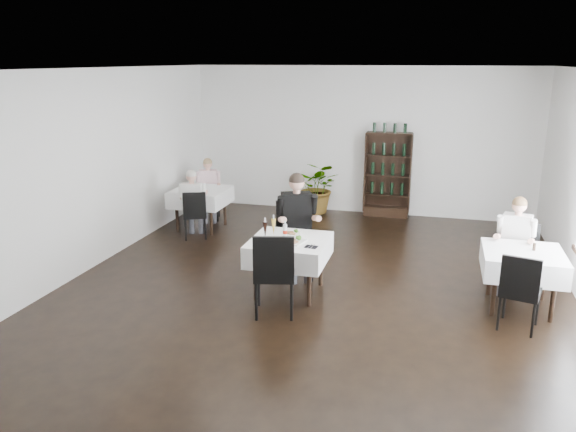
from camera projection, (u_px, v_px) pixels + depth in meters
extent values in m
plane|color=black|center=(310.00, 294.00, 7.71)|extent=(9.00, 9.00, 0.00)
plane|color=white|center=(313.00, 69.00, 6.90)|extent=(9.00, 9.00, 0.00)
plane|color=white|center=(360.00, 141.00, 11.49)|extent=(7.00, 0.00, 7.00)
plane|color=white|center=(132.00, 360.00, 3.13)|extent=(7.00, 0.00, 7.00)
plane|color=white|center=(78.00, 174.00, 8.19)|extent=(0.00, 9.00, 9.00)
cube|color=black|center=(386.00, 211.00, 11.55)|extent=(0.90, 0.28, 0.20)
cylinder|color=black|center=(256.00, 275.00, 7.45)|extent=(0.06, 0.06, 0.71)
cylinder|color=black|center=(271.00, 257.00, 8.13)|extent=(0.06, 0.06, 0.71)
cylinder|color=black|center=(309.00, 280.00, 7.26)|extent=(0.06, 0.06, 0.71)
cylinder|color=black|center=(321.00, 262.00, 7.94)|extent=(0.06, 0.06, 0.71)
cube|color=black|center=(289.00, 242.00, 7.59)|extent=(0.85, 0.85, 0.04)
cube|color=white|center=(289.00, 250.00, 7.62)|extent=(1.03, 1.03, 0.30)
cylinder|color=black|center=(177.00, 214.00, 10.39)|extent=(0.06, 0.06, 0.71)
cylinder|color=black|center=(192.00, 205.00, 11.02)|extent=(0.06, 0.06, 0.71)
cylinder|color=black|center=(211.00, 216.00, 10.22)|extent=(0.06, 0.06, 0.71)
cylinder|color=black|center=(225.00, 207.00, 10.85)|extent=(0.06, 0.06, 0.71)
cube|color=black|center=(201.00, 191.00, 10.52)|extent=(0.80, 0.80, 0.04)
cube|color=white|center=(201.00, 197.00, 10.55)|extent=(0.98, 0.98, 0.30)
cylinder|color=black|center=(494.00, 289.00, 6.99)|extent=(0.06, 0.06, 0.71)
cylinder|color=black|center=(490.00, 270.00, 7.62)|extent=(0.06, 0.06, 0.71)
cylinder|color=black|center=(553.00, 295.00, 6.81)|extent=(0.06, 0.06, 0.71)
cylinder|color=black|center=(544.00, 275.00, 7.45)|extent=(0.06, 0.06, 0.71)
cube|color=black|center=(523.00, 254.00, 7.11)|extent=(0.80, 0.80, 0.04)
cube|color=white|center=(522.00, 263.00, 7.14)|extent=(0.98, 0.98, 0.30)
imported|color=#21531C|center=(318.00, 187.00, 11.67)|extent=(1.10, 0.99, 1.10)
cylinder|color=black|center=(282.00, 266.00, 8.05)|extent=(0.04, 0.04, 0.51)
cylinder|color=black|center=(279.00, 256.00, 8.47)|extent=(0.04, 0.04, 0.51)
cylinder|color=black|center=(312.00, 265.00, 8.10)|extent=(0.04, 0.04, 0.51)
cylinder|color=black|center=(307.00, 255.00, 8.52)|extent=(0.04, 0.04, 0.51)
cube|color=black|center=(295.00, 242.00, 8.21)|extent=(0.66, 0.66, 0.08)
cube|color=black|center=(293.00, 218.00, 8.35)|extent=(0.49, 0.25, 0.55)
cylinder|color=black|center=(292.00, 288.00, 7.29)|extent=(0.04, 0.04, 0.50)
cylinder|color=black|center=(291.00, 302.00, 6.87)|extent=(0.04, 0.04, 0.50)
cylinder|color=black|center=(259.00, 288.00, 7.30)|extent=(0.04, 0.04, 0.50)
cylinder|color=black|center=(256.00, 302.00, 6.88)|extent=(0.04, 0.04, 0.50)
cube|color=black|center=(275.00, 274.00, 7.01)|extent=(0.60, 0.60, 0.08)
cube|color=black|center=(274.00, 258.00, 6.71)|extent=(0.50, 0.17, 0.54)
cylinder|color=black|center=(199.00, 212.00, 11.11)|extent=(0.03, 0.03, 0.41)
cylinder|color=black|center=(201.00, 207.00, 11.46)|extent=(0.03, 0.03, 0.41)
cylinder|color=black|center=(217.00, 211.00, 11.12)|extent=(0.03, 0.03, 0.41)
cylinder|color=black|center=(219.00, 207.00, 11.47)|extent=(0.03, 0.03, 0.41)
cube|color=black|center=(209.00, 198.00, 11.23)|extent=(0.52, 0.52, 0.06)
cube|color=black|center=(209.00, 184.00, 11.34)|extent=(0.41, 0.17, 0.45)
cylinder|color=black|center=(205.00, 224.00, 10.32)|extent=(0.03, 0.03, 0.40)
cylinder|color=black|center=(205.00, 229.00, 9.99)|extent=(0.03, 0.03, 0.40)
cylinder|color=black|center=(186.00, 225.00, 10.26)|extent=(0.03, 0.03, 0.40)
cylinder|color=black|center=(186.00, 230.00, 9.93)|extent=(0.03, 0.03, 0.40)
cube|color=black|center=(195.00, 215.00, 10.06)|extent=(0.53, 0.53, 0.06)
cube|color=black|center=(194.00, 204.00, 9.82)|extent=(0.38, 0.21, 0.44)
cylinder|color=black|center=(510.00, 283.00, 7.53)|extent=(0.03, 0.03, 0.44)
cylinder|color=black|center=(504.00, 273.00, 7.89)|extent=(0.03, 0.03, 0.44)
cylinder|color=black|center=(540.00, 285.00, 7.47)|extent=(0.03, 0.03, 0.44)
cylinder|color=black|center=(533.00, 275.00, 7.83)|extent=(0.03, 0.03, 0.44)
cube|color=black|center=(523.00, 262.00, 7.62)|extent=(0.47, 0.47, 0.07)
cube|color=black|center=(522.00, 240.00, 7.73)|extent=(0.44, 0.09, 0.47)
cylinder|color=black|center=(537.00, 308.00, 6.77)|extent=(0.03, 0.03, 0.43)
cylinder|color=black|center=(533.00, 321.00, 6.46)|extent=(0.03, 0.03, 0.43)
cylinder|color=black|center=(504.00, 302.00, 6.95)|extent=(0.03, 0.03, 0.43)
cylinder|color=black|center=(499.00, 313.00, 6.64)|extent=(0.03, 0.03, 0.43)
cube|color=black|center=(521.00, 292.00, 6.64)|extent=(0.53, 0.53, 0.07)
cube|color=black|center=(520.00, 277.00, 6.40)|extent=(0.43, 0.16, 0.47)
cube|color=#3E3F46|center=(291.00, 240.00, 8.12)|extent=(0.32, 0.47, 0.15)
cylinder|color=#3E3F46|center=(293.00, 266.00, 8.02)|extent=(0.12, 0.12, 0.52)
cube|color=#3E3F46|center=(306.00, 239.00, 8.15)|extent=(0.32, 0.47, 0.15)
cylinder|color=#3E3F46|center=(308.00, 265.00, 8.05)|extent=(0.12, 0.12, 0.52)
cube|color=black|center=(296.00, 212.00, 8.23)|extent=(0.49, 0.39, 0.59)
cylinder|color=tan|center=(282.00, 220.00, 7.93)|extent=(0.21, 0.34, 0.17)
cylinder|color=tan|center=(317.00, 218.00, 7.99)|extent=(0.21, 0.34, 0.17)
sphere|color=tan|center=(297.00, 183.00, 8.09)|extent=(0.22, 0.22, 0.22)
sphere|color=black|center=(297.00, 180.00, 8.08)|extent=(0.22, 0.22, 0.22)
cube|color=#3E3F46|center=(205.00, 198.00, 11.06)|extent=(0.26, 0.38, 0.12)
cylinder|color=#3E3F46|center=(205.00, 213.00, 10.98)|extent=(0.10, 0.10, 0.42)
cube|color=#3E3F46|center=(213.00, 197.00, 11.08)|extent=(0.26, 0.38, 0.12)
cylinder|color=#3E3F46|center=(214.00, 213.00, 11.00)|extent=(0.10, 0.10, 0.42)
cube|color=beige|center=(208.00, 182.00, 11.15)|extent=(0.39, 0.31, 0.48)
cylinder|color=tan|center=(198.00, 185.00, 10.90)|extent=(0.17, 0.27, 0.13)
cylinder|color=tan|center=(219.00, 185.00, 10.96)|extent=(0.17, 0.27, 0.13)
sphere|color=tan|center=(208.00, 164.00, 11.03)|extent=(0.18, 0.18, 0.18)
sphere|color=olive|center=(208.00, 163.00, 11.03)|extent=(0.18, 0.18, 0.18)
cube|color=#3E3F46|center=(199.00, 210.00, 10.13)|extent=(0.22, 0.38, 0.12)
cylinder|color=#3E3F46|center=(201.00, 222.00, 10.35)|extent=(0.10, 0.10, 0.43)
cube|color=#3E3F46|center=(189.00, 210.00, 10.13)|extent=(0.22, 0.38, 0.12)
cylinder|color=#3E3F46|center=(191.00, 222.00, 10.35)|extent=(0.10, 0.10, 0.43)
cube|color=silver|center=(192.00, 197.00, 9.89)|extent=(0.39, 0.28, 0.48)
cylinder|color=tan|center=(205.00, 195.00, 10.12)|extent=(0.14, 0.28, 0.13)
cylinder|color=tan|center=(183.00, 195.00, 10.12)|extent=(0.14, 0.28, 0.13)
sphere|color=tan|center=(191.00, 177.00, 9.81)|extent=(0.18, 0.18, 0.18)
sphere|color=beige|center=(191.00, 175.00, 9.80)|extent=(0.18, 0.18, 0.18)
cube|color=#3E3F46|center=(505.00, 256.00, 7.68)|extent=(0.21, 0.41, 0.13)
cylinder|color=#3E3F46|center=(501.00, 280.00, 7.62)|extent=(0.10, 0.10, 0.45)
cube|color=#3E3F46|center=(520.00, 258.00, 7.60)|extent=(0.21, 0.41, 0.13)
cylinder|color=#3E3F46|center=(516.00, 282.00, 7.53)|extent=(0.10, 0.10, 0.45)
cube|color=silver|center=(516.00, 233.00, 7.71)|extent=(0.41, 0.28, 0.51)
cylinder|color=tan|center=(497.00, 236.00, 7.60)|extent=(0.14, 0.30, 0.14)
cylinder|color=tan|center=(531.00, 241.00, 7.40)|extent=(0.14, 0.30, 0.14)
sphere|color=tan|center=(519.00, 206.00, 7.59)|extent=(0.19, 0.19, 0.19)
sphere|color=brown|center=(520.00, 204.00, 7.58)|extent=(0.19, 0.19, 0.19)
cube|color=white|center=(292.00, 234.00, 7.80)|extent=(0.28, 0.28, 0.02)
cube|color=#532D17|center=(290.00, 233.00, 7.79)|extent=(0.11, 0.10, 0.02)
sphere|color=#376D1D|center=(296.00, 231.00, 7.81)|extent=(0.05, 0.05, 0.05)
cube|color=brown|center=(292.00, 234.00, 7.75)|extent=(0.08, 0.06, 0.02)
cube|color=white|center=(293.00, 241.00, 7.46)|extent=(0.35, 0.35, 0.02)
cube|color=#532D17|center=(291.00, 240.00, 7.44)|extent=(0.12, 0.10, 0.03)
sphere|color=#376D1D|center=(299.00, 238.00, 7.47)|extent=(0.07, 0.07, 0.07)
cube|color=brown|center=(294.00, 242.00, 7.39)|extent=(0.13, 0.12, 0.02)
cone|color=black|center=(265.00, 230.00, 7.60)|extent=(0.07, 0.07, 0.23)
cylinder|color=silver|center=(265.00, 220.00, 7.56)|extent=(0.02, 0.02, 0.06)
cone|color=gold|center=(274.00, 227.00, 7.74)|extent=(0.07, 0.07, 0.23)
cylinder|color=silver|center=(274.00, 217.00, 7.70)|extent=(0.02, 0.02, 0.06)
cylinder|color=silver|center=(285.00, 231.00, 7.63)|extent=(0.06, 0.06, 0.19)
cylinder|color=#AC1A09|center=(285.00, 232.00, 7.64)|extent=(0.06, 0.06, 0.05)
cylinder|color=silver|center=(285.00, 223.00, 7.60)|extent=(0.02, 0.02, 0.05)
cube|color=black|center=(311.00, 247.00, 7.27)|extent=(0.17, 0.14, 0.01)
cylinder|color=silver|center=(310.00, 246.00, 7.27)|extent=(0.03, 0.18, 0.01)
cylinder|color=silver|center=(313.00, 246.00, 7.26)|extent=(0.02, 0.18, 0.01)
cylinder|color=black|center=(534.00, 247.00, 7.13)|extent=(0.04, 0.04, 0.10)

